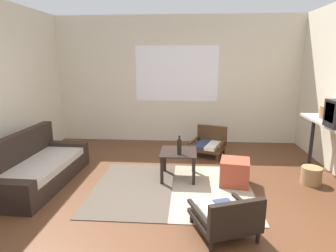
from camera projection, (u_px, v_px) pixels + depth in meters
The scene contains 11 objects.
ground_plane at pixel (165, 207), 3.63m from camera, with size 7.80×7.80×0.00m, color #56331E.
far_wall_with_window at pixel (177, 80), 6.30m from camera, with size 5.60×0.13×2.70m.
area_rug at pixel (172, 189), 4.12m from camera, with size 2.24×1.81×0.01m.
couch at pixel (36, 169), 4.27m from camera, with size 0.83×1.86×0.74m.
coffee_table at pixel (179, 157), 4.44m from camera, with size 0.55×0.58×0.43m.
armchair_by_window at pixel (209, 143), 5.59m from camera, with size 0.76×0.78×0.52m.
armchair_striped_foreground at pixel (227, 217), 2.98m from camera, with size 0.77×0.78×0.49m.
ottoman_orange at pixel (235, 172), 4.23m from camera, with size 0.41×0.41×0.38m, color #993D28.
clay_vase at pixel (326, 111), 4.41m from camera, with size 0.18×0.18×0.31m.
glass_bottle at pixel (179, 146), 4.26m from camera, with size 0.07×0.07×0.28m.
wicker_basket at pixel (311, 175), 4.28m from camera, with size 0.29×0.29×0.25m, color #9E7A4C.
Camera 1 is at (0.28, -3.30, 1.80)m, focal length 31.06 mm.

